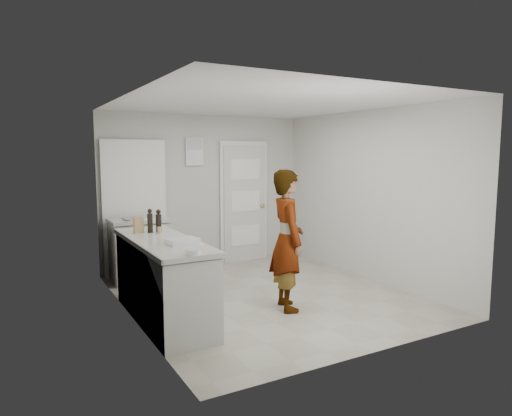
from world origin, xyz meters
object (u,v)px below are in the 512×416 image
baking_dish (182,241)px  egg_bowl (193,252)px  cake_mix_box (138,225)px  person (287,240)px  oil_cruet_b (150,221)px  oil_cruet_a (159,221)px  spice_jar (159,230)px

baking_dish → egg_bowl: (-0.09, -0.54, 0.00)m
cake_mix_box → egg_bowl: cake_mix_box is taller
person → oil_cruet_b: 1.66m
oil_cruet_b → baking_dish: oil_cruet_b is taller
cake_mix_box → oil_cruet_b: (0.13, -0.05, 0.04)m
person → oil_cruet_b: bearing=74.5°
cake_mix_box → oil_cruet_b: oil_cruet_b is taller
person → cake_mix_box: 1.79m
person → egg_bowl: bearing=126.5°
cake_mix_box → oil_cruet_b: size_ratio=0.66×
person → egg_bowl: person is taller
oil_cruet_a → oil_cruet_b: 0.11m
oil_cruet_a → baking_dish: 0.86m
baking_dish → person: bearing=0.1°
spice_jar → oil_cruet_a: bearing=75.4°
cake_mix_box → person: bearing=-38.1°
spice_jar → baking_dish: (0.02, -0.74, -0.01)m
person → egg_bowl: (-1.41, -0.55, 0.11)m
spice_jar → oil_cruet_b: size_ratio=0.26×
cake_mix_box → oil_cruet_b: bearing=-30.5°
spice_jar → egg_bowl: size_ratio=0.54×
person → cake_mix_box: person is taller
spice_jar → oil_cruet_b: (-0.08, 0.10, 0.10)m
oil_cruet_a → baking_dish: oil_cruet_a is taller
cake_mix_box → oil_cruet_a: bearing=-18.4°
person → oil_cruet_a: (-1.31, 0.85, 0.21)m
cake_mix_box → oil_cruet_a: (0.23, -0.04, 0.04)m
cake_mix_box → spice_jar: size_ratio=2.53×
egg_bowl → cake_mix_box: bearing=95.1°
oil_cruet_b → spice_jar: bearing=-52.7°
oil_cruet_a → oil_cruet_b: size_ratio=0.95×
person → oil_cruet_a: 1.57m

